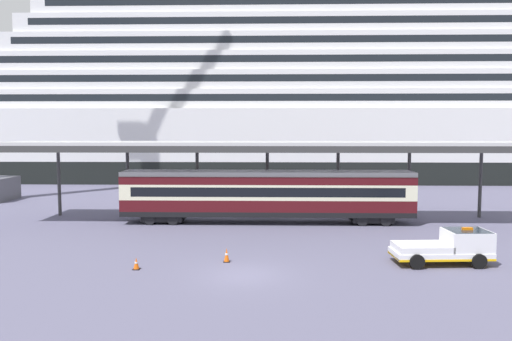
{
  "coord_description": "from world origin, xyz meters",
  "views": [
    {
      "loc": [
        1.24,
        -24.13,
        7.35
      ],
      "look_at": [
        0.33,
        9.76,
        4.5
      ],
      "focal_mm": 34.21,
      "sensor_mm": 36.0,
      "label": 1
    }
  ],
  "objects_px": {
    "service_truck": "(450,246)",
    "traffic_cone_mid": "(136,264)",
    "cruise_ship": "(361,102)",
    "traffic_cone_near": "(227,255)",
    "train_carriage": "(267,194)"
  },
  "relations": [
    {
      "from": "traffic_cone_near",
      "to": "traffic_cone_mid",
      "type": "bearing_deg",
      "value": -161.16
    },
    {
      "from": "cruise_ship",
      "to": "traffic_cone_near",
      "type": "relative_size",
      "value": 161.56
    },
    {
      "from": "cruise_ship",
      "to": "service_truck",
      "type": "relative_size",
      "value": 23.91
    },
    {
      "from": "cruise_ship",
      "to": "traffic_cone_mid",
      "type": "height_order",
      "value": "cruise_ship"
    },
    {
      "from": "traffic_cone_near",
      "to": "traffic_cone_mid",
      "type": "height_order",
      "value": "traffic_cone_near"
    },
    {
      "from": "service_truck",
      "to": "traffic_cone_mid",
      "type": "relative_size",
      "value": 8.27
    },
    {
      "from": "cruise_ship",
      "to": "service_truck",
      "type": "bearing_deg",
      "value": -94.8
    },
    {
      "from": "service_truck",
      "to": "traffic_cone_near",
      "type": "bearing_deg",
      "value": 179.86
    },
    {
      "from": "service_truck",
      "to": "traffic_cone_mid",
      "type": "distance_m",
      "value": 16.99
    },
    {
      "from": "train_carriage",
      "to": "traffic_cone_near",
      "type": "bearing_deg",
      "value": -100.81
    },
    {
      "from": "cruise_ship",
      "to": "traffic_cone_near",
      "type": "xyz_separation_m",
      "value": [
        -16.43,
        -49.5,
        -11.2
      ]
    },
    {
      "from": "traffic_cone_near",
      "to": "traffic_cone_mid",
      "type": "relative_size",
      "value": 1.22
    },
    {
      "from": "train_carriage",
      "to": "cruise_ship",
      "type": "bearing_deg",
      "value": 69.45
    },
    {
      "from": "traffic_cone_near",
      "to": "service_truck",
      "type": "bearing_deg",
      "value": -0.14
    },
    {
      "from": "train_carriage",
      "to": "traffic_cone_mid",
      "type": "height_order",
      "value": "train_carriage"
    }
  ]
}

